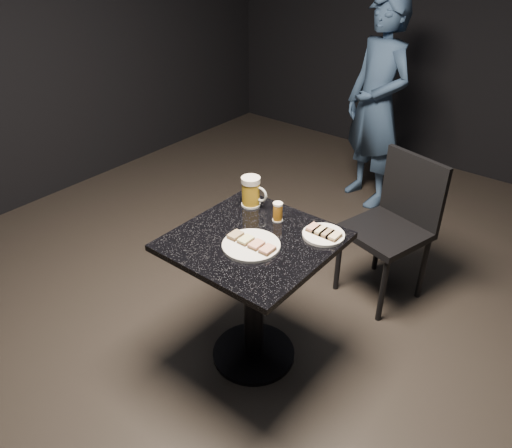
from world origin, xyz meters
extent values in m
plane|color=black|center=(0.00, 0.00, 0.00)|extent=(6.00, 6.00, 0.00)
cylinder|color=white|center=(0.03, -0.06, 0.76)|extent=(0.26, 0.26, 0.01)
cylinder|color=white|center=(0.24, 0.22, 0.76)|extent=(0.20, 0.20, 0.01)
imported|color=navy|center=(-0.38, 1.96, 0.80)|extent=(0.69, 0.58, 1.59)
cylinder|color=black|center=(0.00, 0.00, 0.01)|extent=(0.44, 0.44, 0.03)
cylinder|color=black|center=(0.00, 0.00, 0.37)|extent=(0.10, 0.10, 0.69)
cube|color=black|center=(0.00, 0.00, 0.73)|extent=(0.70, 0.70, 0.03)
cylinder|color=silver|center=(-0.21, 0.24, 0.76)|extent=(0.10, 0.10, 0.01)
cylinder|color=gold|center=(-0.21, 0.24, 0.82)|extent=(0.09, 0.09, 0.12)
cylinder|color=silver|center=(-0.21, 0.24, 0.89)|extent=(0.10, 0.10, 0.03)
torus|color=silver|center=(-0.16, 0.25, 0.82)|extent=(0.08, 0.01, 0.08)
cylinder|color=silver|center=(-0.01, 0.20, 0.75)|extent=(0.05, 0.05, 0.01)
cylinder|color=#BA751E|center=(-0.01, 0.20, 0.80)|extent=(0.05, 0.05, 0.08)
cylinder|color=white|center=(-0.01, 0.20, 0.84)|extent=(0.05, 0.05, 0.01)
cube|color=black|center=(0.27, 0.89, 0.45)|extent=(0.52, 0.52, 0.04)
cylinder|color=black|center=(0.05, 0.77, 0.21)|extent=(0.03, 0.03, 0.43)
cylinder|color=black|center=(0.39, 0.67, 0.21)|extent=(0.03, 0.03, 0.43)
cylinder|color=black|center=(0.14, 1.11, 0.21)|extent=(0.03, 0.03, 0.43)
cylinder|color=black|center=(0.49, 1.02, 0.21)|extent=(0.03, 0.03, 0.43)
cube|color=black|center=(0.32, 1.08, 0.67)|extent=(0.41, 0.14, 0.42)
cube|color=#4C3521|center=(-0.06, -0.06, 0.77)|extent=(0.05, 0.07, 0.01)
cube|color=#8C7251|center=(-0.06, -0.06, 0.78)|extent=(0.05, 0.07, 0.01)
cube|color=#4C3521|center=(0.00, -0.06, 0.77)|extent=(0.05, 0.07, 0.01)
cube|color=#D1D184|center=(0.00, -0.06, 0.78)|extent=(0.05, 0.07, 0.01)
cube|color=#4C3521|center=(0.06, -0.06, 0.77)|extent=(0.05, 0.07, 0.01)
cube|color=tan|center=(0.06, -0.06, 0.78)|extent=(0.05, 0.07, 0.01)
cube|color=#4C3521|center=(0.13, -0.06, 0.77)|extent=(0.05, 0.07, 0.01)
cube|color=tan|center=(0.13, -0.06, 0.78)|extent=(0.05, 0.07, 0.01)
cube|color=#4C3521|center=(0.19, 0.22, 0.77)|extent=(0.05, 0.07, 0.01)
cube|color=tan|center=(0.19, 0.22, 0.78)|extent=(0.05, 0.07, 0.01)
cube|color=#4C3521|center=(0.22, 0.22, 0.77)|extent=(0.05, 0.07, 0.01)
cube|color=beige|center=(0.22, 0.22, 0.78)|extent=(0.05, 0.07, 0.01)
cube|color=#4C3521|center=(0.26, 0.22, 0.77)|extent=(0.05, 0.07, 0.01)
cube|color=#8C7251|center=(0.26, 0.22, 0.78)|extent=(0.05, 0.07, 0.01)
cube|color=#4C3521|center=(0.30, 0.22, 0.77)|extent=(0.05, 0.07, 0.01)
cube|color=beige|center=(0.30, 0.22, 0.78)|extent=(0.05, 0.07, 0.01)
camera|label=1|loc=(1.21, -1.49, 2.02)|focal=35.00mm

